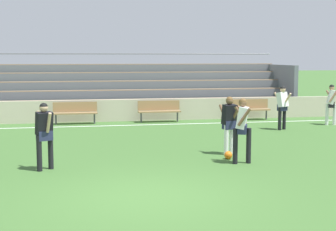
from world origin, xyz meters
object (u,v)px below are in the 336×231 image
bench_near_bin (249,107)px  player_dark_wide_right (44,130)px  bleacher_stand (109,88)px  player_white_deep_cover (282,104)px  player_white_overlapping (242,125)px  player_dark_dropping_back (229,120)px  bench_centre_sideline (75,111)px  soccer_ball (228,155)px  player_white_on_ball (331,101)px  bench_far_right (159,109)px

bench_near_bin → player_dark_wide_right: player_dark_wide_right is taller
bleacher_stand → player_white_deep_cover: (6.10, -6.04, -0.27)m
player_white_overlapping → player_dark_wide_right: (-5.01, 0.16, -0.04)m
player_dark_dropping_back → bench_centre_sideline: bearing=120.2°
player_dark_wide_right → soccer_ball: 4.93m
player_dark_wide_right → player_white_deep_cover: 10.02m
player_dark_dropping_back → player_white_deep_cover: (3.42, 4.25, 0.00)m
bench_near_bin → player_dark_wide_right: 11.83m
player_dark_wide_right → player_white_deep_cover: bearing=32.3°
player_dark_wide_right → soccer_ball: (4.83, 0.44, -0.88)m
bleacher_stand → player_white_on_ball: size_ratio=10.59×
player_dark_dropping_back → bleacher_stand: bearing=104.6°
bench_far_right → soccer_ball: (0.57, -8.02, -0.44)m
bench_near_bin → player_white_overlapping: 9.22m
player_dark_wide_right → player_white_on_ball: bearing=29.7°
player_dark_wide_right → soccer_ball: player_dark_wide_right is taller
player_dark_dropping_back → player_white_deep_cover: player_white_deep_cover is taller
bench_centre_sideline → player_dark_dropping_back: (4.29, -7.37, 0.44)m
soccer_ball → player_dark_dropping_back: bearing=71.4°
bench_centre_sideline → soccer_ball: bearing=-63.1°
bench_far_right → player_dark_dropping_back: player_dark_dropping_back is taller
player_dark_wide_right → bleacher_stand: bearing=78.2°
player_dark_wide_right → bench_far_right: bearing=63.3°
bench_near_bin → player_white_deep_cover: 3.15m
bench_near_bin → player_dark_dropping_back: size_ratio=1.09×
bleacher_stand → player_white_overlapping: 11.85m
bleacher_stand → player_white_overlapping: size_ratio=10.15×
bleacher_stand → bench_near_bin: bearing=-26.5°
bleacher_stand → soccer_ball: size_ratio=79.12×
bleacher_stand → bench_centre_sideline: 3.42m
player_dark_dropping_back → player_white_on_ball: player_dark_dropping_back is taller
player_white_deep_cover → player_white_on_ball: 2.63m
bench_centre_sideline → soccer_ball: size_ratio=8.18×
player_dark_dropping_back → soccer_ball: player_dark_dropping_back is taller
player_dark_wide_right → player_white_deep_cover: size_ratio=1.00×
bleacher_stand → player_white_deep_cover: bearing=-44.7°
bench_centre_sideline → player_dark_wide_right: (-0.75, -8.46, 0.45)m
player_white_on_ball → bench_centre_sideline: bearing=167.7°
bench_centre_sideline → bench_far_right: size_ratio=1.00×
bench_near_bin → player_dark_dropping_back: player_dark_dropping_back is taller
bench_far_right → player_white_overlapping: bearing=-85.0°
player_dark_dropping_back → player_white_on_ball: bearing=41.1°
player_white_overlapping → soccer_ball: 1.11m
bench_centre_sideline → soccer_ball: (4.07, -8.02, -0.44)m
player_dark_dropping_back → player_dark_wide_right: 5.17m
bench_centre_sideline → player_white_deep_cover: 8.33m
bench_centre_sideline → player_white_deep_cover: size_ratio=1.09×
player_white_deep_cover → bench_centre_sideline: bearing=158.0°
bench_near_bin → player_white_on_ball: player_white_on_ball is taller
bench_far_right → player_dark_wide_right: size_ratio=1.08×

